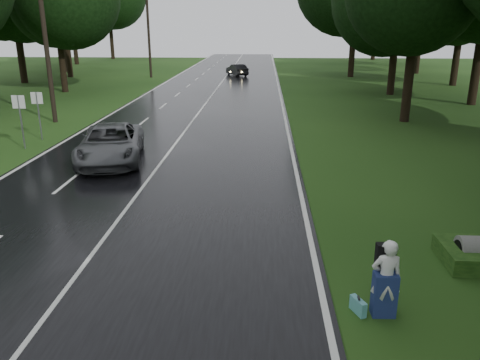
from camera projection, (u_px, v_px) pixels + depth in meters
name	position (u px, v px, depth m)	size (l,w,h in m)	color
ground	(57.00, 303.00, 10.37)	(160.00, 160.00, 0.00)	#234514
road	(192.00, 122.00, 29.34)	(12.00, 140.00, 0.04)	black
lane_center	(192.00, 122.00, 29.33)	(0.12, 140.00, 0.01)	silver
grey_car	(111.00, 144.00, 20.75)	(2.60, 5.64, 1.57)	#494B4E
far_car	(237.00, 70.00, 55.69)	(1.39, 3.98, 1.31)	black
hitchhiker	(386.00, 281.00, 9.72)	(0.64, 0.57, 1.71)	silver
suitcase	(358.00, 306.00, 9.97)	(0.13, 0.46, 0.33)	#539EA3
utility_pole_mid	(56.00, 122.00, 29.57)	(1.80, 0.28, 9.80)	black
utility_pole_far	(151.00, 77.00, 54.36)	(1.80, 0.28, 10.45)	black
road_sign_a	(25.00, 148.00, 23.26)	(0.62, 0.10, 2.59)	white
road_sign_b	(42.00, 140.00, 25.04)	(0.60, 0.10, 2.48)	white
tree_left_e	(65.00, 92.00, 42.74)	(9.03, 9.03, 14.11)	black
tree_left_f	(71.00, 77.00, 54.80)	(10.51, 10.51, 16.42)	black
tree_right_d	(404.00, 121.00, 29.75)	(9.32, 9.32, 14.57)	black
tree_right_e	(390.00, 94.00, 41.13)	(8.11, 8.11, 12.67)	black
tree_right_f	(350.00, 77.00, 54.93)	(11.03, 11.03, 17.23)	black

